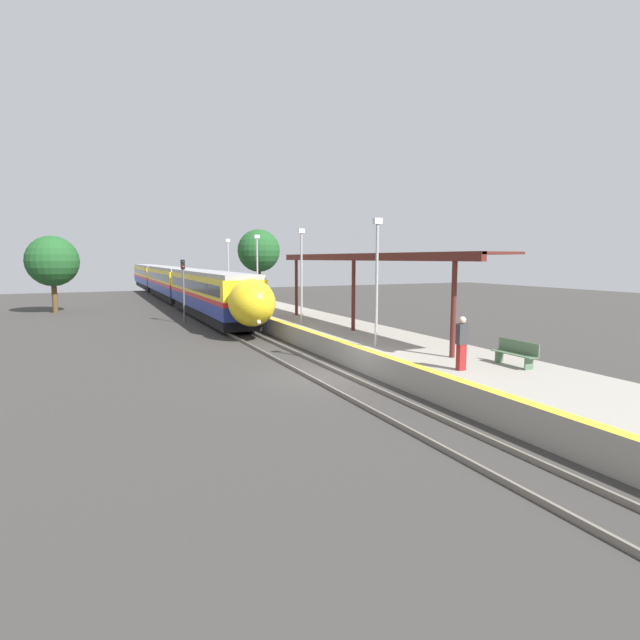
{
  "coord_description": "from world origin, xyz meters",
  "views": [
    {
      "loc": [
        -8.39,
        -17.58,
        4.71
      ],
      "look_at": [
        0.57,
        1.8,
        2.06
      ],
      "focal_mm": 28.0,
      "sensor_mm": 36.0,
      "label": 1
    }
  ],
  "objects_px": {
    "person_waiting": "(462,342)",
    "lamppost_near": "(377,274)",
    "train": "(171,281)",
    "lamppost_farthest": "(228,266)",
    "lamppost_mid": "(301,270)",
    "lamppost_far": "(257,268)",
    "platform_bench": "(516,352)",
    "railway_signal": "(183,285)"
  },
  "relations": [
    {
      "from": "person_waiting",
      "to": "lamppost_near",
      "type": "bearing_deg",
      "value": 93.36
    },
    {
      "from": "train",
      "to": "lamppost_near",
      "type": "height_order",
      "value": "lamppost_near"
    },
    {
      "from": "train",
      "to": "lamppost_farthest",
      "type": "relative_size",
      "value": 12.05
    },
    {
      "from": "person_waiting",
      "to": "lamppost_mid",
      "type": "distance_m",
      "value": 13.29
    },
    {
      "from": "lamppost_far",
      "to": "lamppost_farthest",
      "type": "distance_m",
      "value": 8.12
    },
    {
      "from": "train",
      "to": "platform_bench",
      "type": "bearing_deg",
      "value": -83.78
    },
    {
      "from": "person_waiting",
      "to": "railway_signal",
      "type": "relative_size",
      "value": 0.39
    },
    {
      "from": "train",
      "to": "platform_bench",
      "type": "height_order",
      "value": "train"
    },
    {
      "from": "lamppost_near",
      "to": "railway_signal",
      "type": "bearing_deg",
      "value": 103.96
    },
    {
      "from": "platform_bench",
      "to": "lamppost_near",
      "type": "height_order",
      "value": "lamppost_near"
    },
    {
      "from": "train",
      "to": "railway_signal",
      "type": "height_order",
      "value": "railway_signal"
    },
    {
      "from": "train",
      "to": "person_waiting",
      "type": "distance_m",
      "value": 45.42
    },
    {
      "from": "platform_bench",
      "to": "lamppost_far",
      "type": "xyz_separation_m",
      "value": [
        -2.48,
        21.5,
        2.6
      ]
    },
    {
      "from": "platform_bench",
      "to": "lamppost_far",
      "type": "height_order",
      "value": "lamppost_far"
    },
    {
      "from": "railway_signal",
      "to": "lamppost_mid",
      "type": "relative_size",
      "value": 0.86
    },
    {
      "from": "train",
      "to": "person_waiting",
      "type": "bearing_deg",
      "value": -86.48
    },
    {
      "from": "lamppost_near",
      "to": "lamppost_farthest",
      "type": "distance_m",
      "value": 24.37
    },
    {
      "from": "lamppost_far",
      "to": "lamppost_farthest",
      "type": "height_order",
      "value": "same"
    },
    {
      "from": "lamppost_far",
      "to": "lamppost_farthest",
      "type": "relative_size",
      "value": 1.0
    },
    {
      "from": "person_waiting",
      "to": "railway_signal",
      "type": "distance_m",
      "value": 24.5
    },
    {
      "from": "lamppost_near",
      "to": "lamppost_farthest",
      "type": "relative_size",
      "value": 1.0
    },
    {
      "from": "lamppost_mid",
      "to": "train",
      "type": "bearing_deg",
      "value": 94.42
    },
    {
      "from": "lamppost_farthest",
      "to": "train",
      "type": "bearing_deg",
      "value": 98.87
    },
    {
      "from": "train",
      "to": "lamppost_mid",
      "type": "relative_size",
      "value": 12.05
    },
    {
      "from": "railway_signal",
      "to": "person_waiting",
      "type": "bearing_deg",
      "value": -78.19
    },
    {
      "from": "person_waiting",
      "to": "lamppost_near",
      "type": "distance_m",
      "value": 5.43
    },
    {
      "from": "lamppost_farthest",
      "to": "lamppost_far",
      "type": "bearing_deg",
      "value": -90.0
    },
    {
      "from": "person_waiting",
      "to": "lamppost_mid",
      "type": "bearing_deg",
      "value": 91.28
    },
    {
      "from": "railway_signal",
      "to": "lamppost_far",
      "type": "relative_size",
      "value": 0.86
    },
    {
      "from": "train",
      "to": "lamppost_far",
      "type": "relative_size",
      "value": 12.05
    },
    {
      "from": "platform_bench",
      "to": "lamppost_farthest",
      "type": "xyz_separation_m",
      "value": [
        -2.48,
        29.62,
        2.6
      ]
    },
    {
      "from": "platform_bench",
      "to": "person_waiting",
      "type": "bearing_deg",
      "value": 173.35
    },
    {
      "from": "lamppost_mid",
      "to": "person_waiting",
      "type": "bearing_deg",
      "value": -88.72
    },
    {
      "from": "lamppost_near",
      "to": "lamppost_mid",
      "type": "bearing_deg",
      "value": 90.0
    },
    {
      "from": "platform_bench",
      "to": "lamppost_farthest",
      "type": "relative_size",
      "value": 0.33
    },
    {
      "from": "person_waiting",
      "to": "lamppost_far",
      "type": "relative_size",
      "value": 0.34
    },
    {
      "from": "platform_bench",
      "to": "lamppost_mid",
      "type": "distance_m",
      "value": 13.85
    },
    {
      "from": "railway_signal",
      "to": "train",
      "type": "bearing_deg",
      "value": 84.05
    },
    {
      "from": "railway_signal",
      "to": "lamppost_near",
      "type": "relative_size",
      "value": 0.86
    },
    {
      "from": "lamppost_mid",
      "to": "lamppost_farthest",
      "type": "distance_m",
      "value": 16.25
    },
    {
      "from": "train",
      "to": "lamppost_farthest",
      "type": "distance_m",
      "value": 16.28
    },
    {
      "from": "platform_bench",
      "to": "lamppost_far",
      "type": "distance_m",
      "value": 21.8
    }
  ]
}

